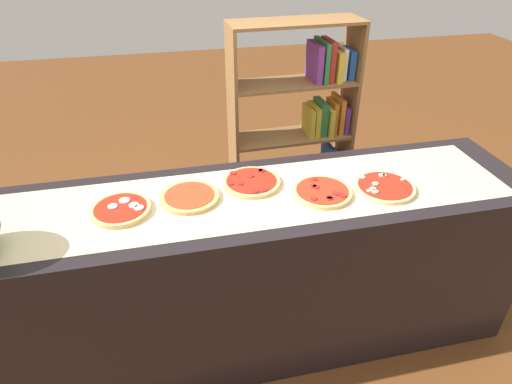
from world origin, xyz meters
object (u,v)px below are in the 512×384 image
object	(u,v)px
pizza_mozzarella_0	(121,210)
pizza_pepperoni_3	(322,192)
pizza_pepperoni_2	(251,182)
pizza_plain_1	(189,197)
pizza_mushroom_4	(384,187)
bookshelf	(306,135)

from	to	relation	value
pizza_mozzarella_0	pizza_pepperoni_3	world-z (taller)	pizza_mozzarella_0
pizza_pepperoni_3	pizza_pepperoni_2	bearing A→B (deg)	152.74
pizza_plain_1	pizza_pepperoni_3	size ratio (longest dim) A/B	0.99
pizza_mozzarella_0	pizza_pepperoni_2	distance (m)	0.60
pizza_mozzarella_0	pizza_mushroom_4	distance (m)	1.19
pizza_mushroom_4	bookshelf	xyz separation A→B (m)	(-0.04, 1.01, -0.20)
bookshelf	pizza_mozzarella_0	bearing A→B (deg)	-140.84
pizza_plain_1	pizza_pepperoni_3	bearing A→B (deg)	-8.77
pizza_pepperoni_2	pizza_mushroom_4	bearing A→B (deg)	-16.59
pizza_mushroom_4	bookshelf	world-z (taller)	bookshelf
pizza_mozzarella_0	pizza_pepperoni_3	xyz separation A→B (m)	(0.89, -0.05, -0.00)
pizza_mushroom_4	pizza_mozzarella_0	bearing A→B (deg)	176.40
pizza_mozzarella_0	pizza_plain_1	size ratio (longest dim) A/B	0.96
pizza_plain_1	pizza_pepperoni_2	xyz separation A→B (m)	(0.30, 0.06, 0.00)
bookshelf	pizza_pepperoni_3	bearing A→B (deg)	-104.72
pizza_mozzarella_0	bookshelf	bearing A→B (deg)	39.16
pizza_mozzarella_0	pizza_pepperoni_3	bearing A→B (deg)	-3.29
pizza_pepperoni_2	pizza_pepperoni_3	bearing A→B (deg)	-27.26
pizza_pepperoni_2	pizza_mushroom_4	distance (m)	0.62
pizza_pepperoni_3	pizza_mushroom_4	size ratio (longest dim) A/B	0.98
pizza_mozzarella_0	pizza_pepperoni_3	distance (m)	0.89
pizza_pepperoni_3	pizza_mozzarella_0	bearing A→B (deg)	176.71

